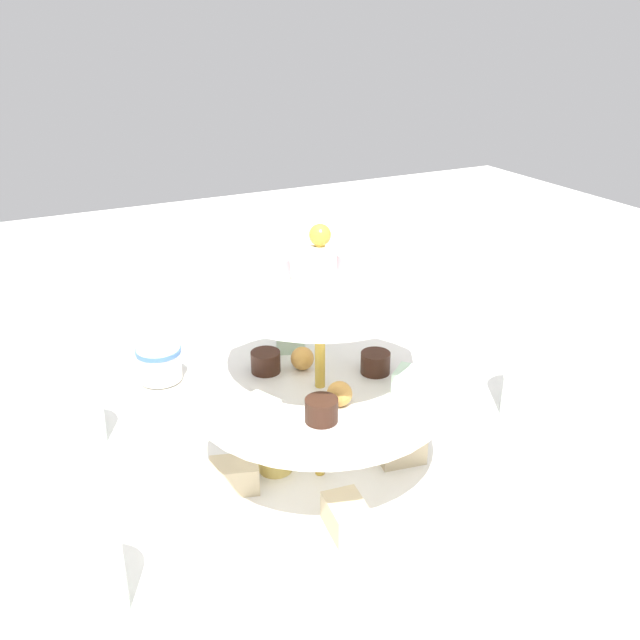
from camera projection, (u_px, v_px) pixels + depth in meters
name	position (u px, v px, depth m)	size (l,w,h in m)	color
ground_plane	(320.00, 481.00, 0.73)	(2.40, 2.40, 0.00)	white
tiered_serving_stand	(319.00, 410.00, 0.69)	(0.31, 0.31, 0.28)	white
water_glass_tall_right	(536.00, 376.00, 0.82)	(0.07, 0.07, 0.11)	silver
water_glass_short_left	(74.00, 417.00, 0.78)	(0.06, 0.06, 0.07)	silver
teacup_with_saucer	(160.00, 366.00, 0.91)	(0.09, 0.09, 0.05)	white
butter_knife_right	(324.00, 341.00, 1.03)	(0.17, 0.01, 0.00)	silver
water_glass_mid_back	(86.00, 575.00, 0.55)	(0.06, 0.06, 0.08)	silver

